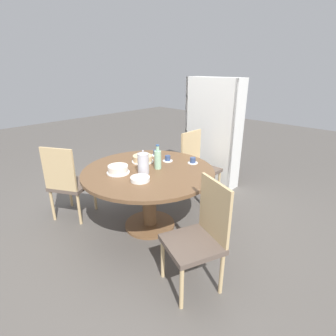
{
  "coord_description": "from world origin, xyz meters",
  "views": [
    {
      "loc": [
        1.99,
        -1.75,
        1.75
      ],
      "look_at": [
        0.0,
        0.31,
        0.64
      ],
      "focal_mm": 28.0,
      "sensor_mm": 36.0,
      "label": 1
    }
  ],
  "objects_px": {
    "chair_a": "(68,182)",
    "bookshelf": "(211,135)",
    "water_bottle": "(158,159)",
    "cup_c": "(156,153)",
    "chair_c": "(198,165)",
    "coffee_pot": "(143,163)",
    "cup_a": "(193,161)",
    "cake_main": "(143,159)",
    "cake_second": "(118,169)",
    "chair_b": "(200,235)",
    "cup_b": "(168,159)"
  },
  "relations": [
    {
      "from": "bookshelf",
      "to": "cup_c",
      "type": "bearing_deg",
      "value": 87.5
    },
    {
      "from": "chair_a",
      "to": "cup_c",
      "type": "height_order",
      "value": "chair_a"
    },
    {
      "from": "coffee_pot",
      "to": "cake_main",
      "type": "height_order",
      "value": "coffee_pot"
    },
    {
      "from": "cup_b",
      "to": "water_bottle",
      "type": "bearing_deg",
      "value": -70.1
    },
    {
      "from": "cake_main",
      "to": "cake_second",
      "type": "height_order",
      "value": "cake_second"
    },
    {
      "from": "coffee_pot",
      "to": "cake_second",
      "type": "distance_m",
      "value": 0.28
    },
    {
      "from": "bookshelf",
      "to": "cake_second",
      "type": "bearing_deg",
      "value": 92.86
    },
    {
      "from": "chair_c",
      "to": "coffee_pot",
      "type": "height_order",
      "value": "coffee_pot"
    },
    {
      "from": "chair_c",
      "to": "cake_main",
      "type": "relative_size",
      "value": 3.64
    },
    {
      "from": "cake_main",
      "to": "bookshelf",
      "type": "bearing_deg",
      "value": 90.3
    },
    {
      "from": "cup_b",
      "to": "chair_c",
      "type": "bearing_deg",
      "value": 93.07
    },
    {
      "from": "cake_second",
      "to": "cup_b",
      "type": "xyz_separation_m",
      "value": [
        0.11,
        0.63,
        -0.01
      ]
    },
    {
      "from": "cup_c",
      "to": "chair_b",
      "type": "bearing_deg",
      "value": -29.42
    },
    {
      "from": "chair_c",
      "to": "cup_a",
      "type": "xyz_separation_m",
      "value": [
        0.29,
        -0.49,
        0.25
      ]
    },
    {
      "from": "chair_a",
      "to": "cup_b",
      "type": "xyz_separation_m",
      "value": [
        0.78,
        0.89,
        0.25
      ]
    },
    {
      "from": "cake_second",
      "to": "cup_c",
      "type": "distance_m",
      "value": 0.69
    },
    {
      "from": "chair_a",
      "to": "cake_main",
      "type": "distance_m",
      "value": 0.92
    },
    {
      "from": "chair_b",
      "to": "coffee_pot",
      "type": "xyz_separation_m",
      "value": [
        -0.91,
        0.2,
        0.34
      ]
    },
    {
      "from": "cake_main",
      "to": "cake_second",
      "type": "bearing_deg",
      "value": -78.63
    },
    {
      "from": "chair_c",
      "to": "water_bottle",
      "type": "bearing_deg",
      "value": -172.56
    },
    {
      "from": "coffee_pot",
      "to": "water_bottle",
      "type": "xyz_separation_m",
      "value": [
        0.01,
        0.2,
        -0.01
      ]
    },
    {
      "from": "bookshelf",
      "to": "water_bottle",
      "type": "height_order",
      "value": "bookshelf"
    },
    {
      "from": "cake_second",
      "to": "cup_c",
      "type": "bearing_deg",
      "value": 101.53
    },
    {
      "from": "chair_c",
      "to": "water_bottle",
      "type": "height_order",
      "value": "water_bottle"
    },
    {
      "from": "cup_c",
      "to": "chair_a",
      "type": "bearing_deg",
      "value": -119.43
    },
    {
      "from": "bookshelf",
      "to": "cake_second",
      "type": "xyz_separation_m",
      "value": [
        0.09,
        -1.8,
        -0.03
      ]
    },
    {
      "from": "chair_b",
      "to": "cup_b",
      "type": "bearing_deg",
      "value": 168.39
    },
    {
      "from": "cake_main",
      "to": "cup_b",
      "type": "xyz_separation_m",
      "value": [
        0.2,
        0.22,
        -0.01
      ]
    },
    {
      "from": "chair_a",
      "to": "cup_c",
      "type": "xyz_separation_m",
      "value": [
        0.53,
        0.94,
        0.25
      ]
    },
    {
      "from": "chair_b",
      "to": "water_bottle",
      "type": "relative_size",
      "value": 3.45
    },
    {
      "from": "chair_a",
      "to": "cake_second",
      "type": "bearing_deg",
      "value": 171.93
    },
    {
      "from": "cake_main",
      "to": "cup_c",
      "type": "height_order",
      "value": "cake_main"
    },
    {
      "from": "cake_main",
      "to": "cup_c",
      "type": "relative_size",
      "value": 2.18
    },
    {
      "from": "water_bottle",
      "to": "cup_b",
      "type": "bearing_deg",
      "value": 109.9
    },
    {
      "from": "bookshelf",
      "to": "chair_a",
      "type": "bearing_deg",
      "value": 74.3
    },
    {
      "from": "coffee_pot",
      "to": "chair_c",
      "type": "bearing_deg",
      "value": 95.83
    },
    {
      "from": "coffee_pot",
      "to": "cake_main",
      "type": "bearing_deg",
      "value": 140.64
    },
    {
      "from": "cake_second",
      "to": "cake_main",
      "type": "bearing_deg",
      "value": 101.37
    },
    {
      "from": "chair_b",
      "to": "cake_second",
      "type": "bearing_deg",
      "value": -159.21
    },
    {
      "from": "chair_a",
      "to": "water_bottle",
      "type": "height_order",
      "value": "water_bottle"
    },
    {
      "from": "water_bottle",
      "to": "chair_c",
      "type": "bearing_deg",
      "value": 97.96
    },
    {
      "from": "cake_main",
      "to": "cake_second",
      "type": "relative_size",
      "value": 1.07
    },
    {
      "from": "coffee_pot",
      "to": "water_bottle",
      "type": "relative_size",
      "value": 0.94
    },
    {
      "from": "coffee_pot",
      "to": "cake_main",
      "type": "distance_m",
      "value": 0.36
    },
    {
      "from": "chair_c",
      "to": "cup_a",
      "type": "relative_size",
      "value": 7.92
    },
    {
      "from": "cup_a",
      "to": "cup_c",
      "type": "bearing_deg",
      "value": -168.97
    },
    {
      "from": "chair_a",
      "to": "cup_c",
      "type": "relative_size",
      "value": 7.92
    },
    {
      "from": "cup_a",
      "to": "cup_c",
      "type": "xyz_separation_m",
      "value": [
        -0.51,
        -0.1,
        0.0
      ]
    },
    {
      "from": "chair_a",
      "to": "bookshelf",
      "type": "bearing_deg",
      "value": -134.92
    },
    {
      "from": "chair_c",
      "to": "cake_second",
      "type": "relative_size",
      "value": 3.89
    }
  ]
}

